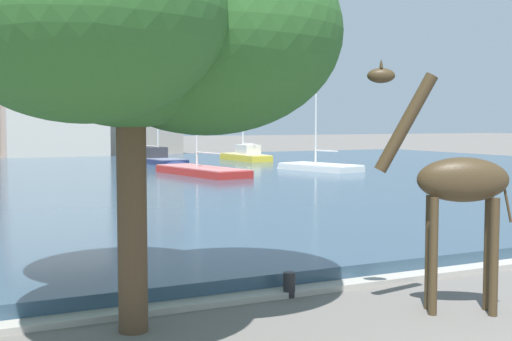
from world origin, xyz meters
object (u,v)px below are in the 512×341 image
sailboat_white (314,169)px  sailboat_red (195,173)px  sailboat_yellow (243,158)px  shade_tree (136,32)px  mooring_bollard (289,285)px  sailboat_navy (158,161)px  giraffe_statue (455,184)px

sailboat_white → sailboat_red: (-8.06, 0.18, 0.01)m
sailboat_yellow → shade_tree: 43.87m
sailboat_yellow → shade_tree: shade_tree is taller
sailboat_red → shade_tree: sailboat_red is taller
sailboat_red → sailboat_yellow: 14.96m
sailboat_white → mooring_bollard: (-16.25, -25.74, -0.20)m
sailboat_yellow → mooring_bollard: 41.63m
sailboat_yellow → sailboat_navy: bearing=-172.2°
sailboat_navy → giraffe_statue: bearing=-100.7°
mooring_bollard → sailboat_yellow: bearing=65.8°
sailboat_white → sailboat_red: bearing=178.7°
giraffe_statue → sailboat_red: 28.89m
sailboat_white → sailboat_yellow: (0.79, 12.24, 0.13)m
shade_tree → sailboat_white: bearing=53.5°
giraffe_statue → mooring_bollard: (-2.15, 2.27, -2.10)m
sailboat_navy → sailboat_yellow: bearing=7.8°
mooring_bollard → sailboat_white: bearing=57.7°
giraffe_statue → mooring_bollard: 3.77m
shade_tree → sailboat_navy: bearing=71.1°
sailboat_red → giraffe_statue: bearing=-102.1°
sailboat_white → sailboat_yellow: bearing=86.3°
giraffe_statue → sailboat_red: (6.04, 28.19, -1.90)m
giraffe_statue → sailboat_navy: (7.44, 39.24, -1.81)m
giraffe_statue → shade_tree: bearing=163.4°
shade_tree → mooring_bollard: bearing=11.4°
giraffe_statue → sailboat_navy: sailboat_navy is taller
sailboat_white → shade_tree: bearing=-126.5°
sailboat_navy → mooring_bollard: sailboat_navy is taller
shade_tree → mooring_bollard: size_ratio=13.66×
sailboat_yellow → sailboat_white: bearing=-93.7°
giraffe_statue → shade_tree: 6.22m
sailboat_red → shade_tree: 29.29m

